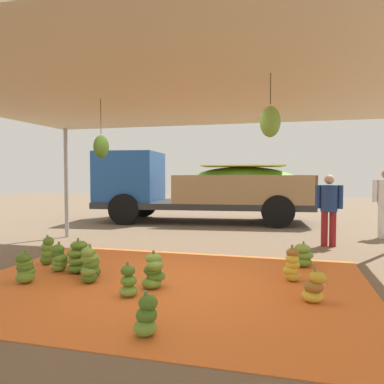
{
  "coord_description": "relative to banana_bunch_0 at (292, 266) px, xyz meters",
  "views": [
    {
      "loc": [
        1.74,
        -5.15,
        1.63
      ],
      "look_at": [
        -0.35,
        2.91,
        1.23
      ],
      "focal_mm": 34.76,
      "sensor_mm": 36.0,
      "label": 1
    }
  ],
  "objects": [
    {
      "name": "banana_bunch_8",
      "position": [
        -2.11,
        -1.26,
        -0.05
      ],
      "size": [
        0.33,
        0.33,
        0.46
      ],
      "color": "#75A83D",
      "rests_on": "tarp_orange"
    },
    {
      "name": "cargo_truck_main",
      "position": [
        -3.12,
        6.61,
        0.99
      ],
      "size": [
        7.36,
        3.19,
        2.4
      ],
      "color": "#2D2D2D",
      "rests_on": "ground"
    },
    {
      "name": "banana_bunch_5",
      "position": [
        0.26,
        -0.88,
        -0.06
      ],
      "size": [
        0.38,
        0.38,
        0.43
      ],
      "color": "gold",
      "rests_on": "tarp_orange"
    },
    {
      "name": "banana_bunch_3",
      "position": [
        -3.87,
        -1.07,
        -0.02
      ],
      "size": [
        0.37,
        0.4,
        0.49
      ],
      "color": "#60932D",
      "rests_on": "tarp_orange"
    },
    {
      "name": "banana_bunch_1",
      "position": [
        -3.75,
        -0.4,
        -0.02
      ],
      "size": [
        0.35,
        0.34,
        0.5
      ],
      "color": "#6B9E38",
      "rests_on": "tarp_orange"
    },
    {
      "name": "banana_bunch_7",
      "position": [
        -1.91,
        -0.84,
        -0.01
      ],
      "size": [
        0.37,
        0.37,
        0.54
      ],
      "color": "#6B9E38",
      "rests_on": "tarp_orange"
    },
    {
      "name": "tarp_orange",
      "position": [
        -1.81,
        -0.61,
        -0.24
      ],
      "size": [
        5.86,
        4.34,
        0.01
      ],
      "primitive_type": "cube",
      "color": "orange",
      "rests_on": "ground"
    },
    {
      "name": "banana_bunch_9",
      "position": [
        -1.44,
        -2.32,
        -0.05
      ],
      "size": [
        0.28,
        0.3,
        0.45
      ],
      "color": "#6B9E38",
      "rests_on": "tarp_orange"
    },
    {
      "name": "banana_bunch_2",
      "position": [
        -2.93,
        -0.85,
        0.02
      ],
      "size": [
        0.32,
        0.32,
        0.58
      ],
      "color": "#477523",
      "rests_on": "tarp_orange"
    },
    {
      "name": "banana_bunch_0",
      "position": [
        0.0,
        0.0,
        0.0
      ],
      "size": [
        0.32,
        0.31,
        0.55
      ],
      "color": "gold",
      "rests_on": "tarp_orange"
    },
    {
      "name": "banana_bunch_4",
      "position": [
        -4.25,
        -0.01,
        -0.0
      ],
      "size": [
        0.3,
        0.29,
        0.53
      ],
      "color": "#477523",
      "rests_on": "tarp_orange"
    },
    {
      "name": "ground_plane",
      "position": [
        -1.81,
        2.39,
        -0.25
      ],
      "size": [
        40.0,
        40.0,
        0.0
      ],
      "primitive_type": "plane",
      "color": "brown"
    },
    {
      "name": "worker_0",
      "position": [
        0.82,
        3.07,
        0.7
      ],
      "size": [
        0.59,
        0.36,
        1.62
      ],
      "color": "maroon",
      "rests_on": "ground"
    },
    {
      "name": "banana_bunch_10",
      "position": [
        -3.07,
        -0.55,
        -0.02
      ],
      "size": [
        0.4,
        0.41,
        0.5
      ],
      "color": "#477523",
      "rests_on": "tarp_orange"
    },
    {
      "name": "banana_bunch_11",
      "position": [
        0.2,
        0.98,
        -0.05
      ],
      "size": [
        0.47,
        0.47,
        0.44
      ],
      "color": "#60932D",
      "rests_on": "tarp_orange"
    },
    {
      "name": "tent_canopy",
      "position": [
        -1.81,
        -0.7,
        2.53
      ],
      "size": [
        8.0,
        7.0,
        2.86
      ],
      "color": "#9EA0A5",
      "rests_on": "ground"
    },
    {
      "name": "banana_bunch_6",
      "position": [
        -3.41,
        -0.37,
        0.01
      ],
      "size": [
        0.48,
        0.48,
        0.57
      ],
      "color": "#518428",
      "rests_on": "tarp_orange"
    }
  ]
}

